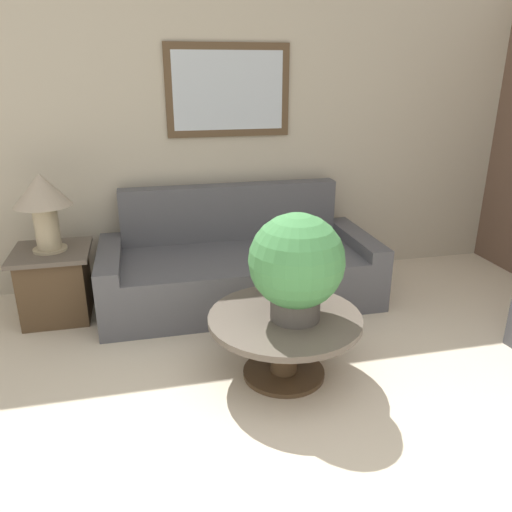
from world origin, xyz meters
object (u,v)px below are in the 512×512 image
couch_main (239,267)px  coffee_table (285,332)px  potted_plant_on_table (296,264)px  table_lamp (42,198)px  side_table (56,283)px

couch_main → coffee_table: couch_main is taller
couch_main → potted_plant_on_table: bearing=-85.0°
couch_main → table_lamp: size_ratio=3.83×
potted_plant_on_table → side_table: bearing=142.1°
couch_main → table_lamp: table_lamp is taller
side_table → potted_plant_on_table: (1.58, -1.23, 0.49)m
table_lamp → potted_plant_on_table: table_lamp is taller
coffee_table → potted_plant_on_table: 0.48m
coffee_table → side_table: size_ratio=1.68×
coffee_table → potted_plant_on_table: bearing=-37.0°
couch_main → coffee_table: size_ratio=2.36×
couch_main → coffee_table: bearing=-87.3°
coffee_table → potted_plant_on_table: potted_plant_on_table is taller
couch_main → side_table: size_ratio=3.96×
table_lamp → potted_plant_on_table: bearing=-37.9°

